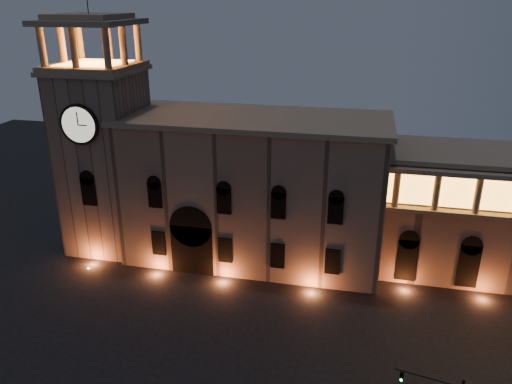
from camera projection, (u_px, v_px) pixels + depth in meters
ground at (221, 379)px, 42.17m from camera, size 160.00×160.00×0.00m
government_building at (253, 189)px, 59.31m from camera, size 30.80×12.80×17.60m
clock_tower at (104, 152)px, 60.78m from camera, size 9.80×9.80×32.40m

